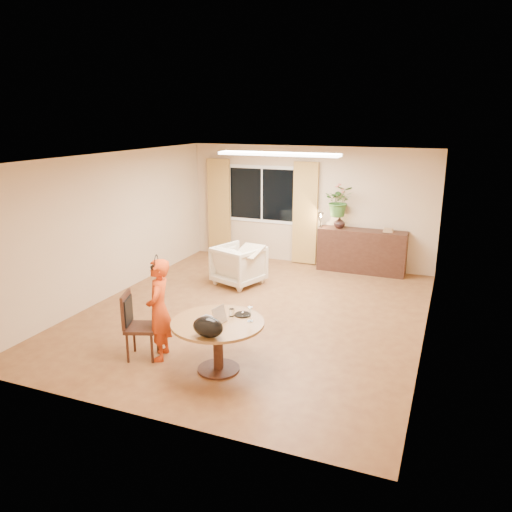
{
  "coord_description": "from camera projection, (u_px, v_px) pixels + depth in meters",
  "views": [
    {
      "loc": [
        2.98,
        -7.27,
        3.21
      ],
      "look_at": [
        0.13,
        -0.2,
        1.07
      ],
      "focal_mm": 35.0,
      "sensor_mm": 36.0,
      "label": 1
    }
  ],
  "objects": [
    {
      "name": "floor",
      "position": [
        253.0,
        313.0,
        8.43
      ],
      "size": [
        6.5,
        6.5,
        0.0
      ],
      "primitive_type": "plane",
      "color": "brown",
      "rests_on": "ground"
    },
    {
      "name": "ceiling",
      "position": [
        253.0,
        157.0,
        7.73
      ],
      "size": [
        6.5,
        6.5,
        0.0
      ],
      "primitive_type": "plane",
      "rotation": [
        3.14,
        0.0,
        0.0
      ],
      "color": "white",
      "rests_on": "wall_back"
    },
    {
      "name": "wall_back",
      "position": [
        309.0,
        206.0,
        10.99
      ],
      "size": [
        5.5,
        0.0,
        5.5
      ],
      "primitive_type": "plane",
      "rotation": [
        1.57,
        0.0,
        0.0
      ],
      "color": "tan",
      "rests_on": "floor"
    },
    {
      "name": "wall_left",
      "position": [
        113.0,
        225.0,
        9.07
      ],
      "size": [
        0.0,
        6.5,
        6.5
      ],
      "primitive_type": "plane",
      "rotation": [
        1.57,
        0.0,
        1.57
      ],
      "color": "tan",
      "rests_on": "floor"
    },
    {
      "name": "wall_right",
      "position": [
        432.0,
        255.0,
        7.09
      ],
      "size": [
        0.0,
        6.5,
        6.5
      ],
      "primitive_type": "plane",
      "rotation": [
        1.57,
        0.0,
        -1.57
      ],
      "color": "tan",
      "rests_on": "floor"
    },
    {
      "name": "window",
      "position": [
        262.0,
        194.0,
        11.31
      ],
      "size": [
        1.7,
        0.03,
        1.3
      ],
      "color": "white",
      "rests_on": "wall_back"
    },
    {
      "name": "curtain_left",
      "position": [
        219.0,
        207.0,
        11.71
      ],
      "size": [
        0.55,
        0.08,
        2.25
      ],
      "primitive_type": "cube",
      "color": "olive",
      "rests_on": "wall_back"
    },
    {
      "name": "curtain_right",
      "position": [
        305.0,
        214.0,
        10.96
      ],
      "size": [
        0.55,
        0.08,
        2.25
      ],
      "primitive_type": "cube",
      "color": "olive",
      "rests_on": "wall_back"
    },
    {
      "name": "ceiling_panel",
      "position": [
        279.0,
        154.0,
        8.81
      ],
      "size": [
        2.2,
        0.35,
        0.05
      ],
      "primitive_type": "cube",
      "color": "white",
      "rests_on": "ceiling"
    },
    {
      "name": "dining_table",
      "position": [
        218.0,
        332.0,
        6.4
      ],
      "size": [
        1.2,
        1.2,
        0.68
      ],
      "color": "brown",
      "rests_on": "floor"
    },
    {
      "name": "dining_chair",
      "position": [
        142.0,
        326.0,
        6.77
      ],
      "size": [
        0.56,
        0.54,
        0.93
      ],
      "primitive_type": null,
      "rotation": [
        0.0,
        0.0,
        0.35
      ],
      "color": "black",
      "rests_on": "floor"
    },
    {
      "name": "child",
      "position": [
        159.0,
        310.0,
        6.7
      ],
      "size": [
        0.6,
        0.48,
        1.41
      ],
      "primitive_type": "imported",
      "rotation": [
        0.0,
        0.0,
        -1.24
      ],
      "color": "red",
      "rests_on": "floor"
    },
    {
      "name": "laptop",
      "position": [
        210.0,
        312.0,
        6.36
      ],
      "size": [
        0.39,
        0.3,
        0.23
      ],
      "primitive_type": null,
      "rotation": [
        0.0,
        0.0,
        -0.23
      ],
      "color": "#B7B7BC",
      "rests_on": "dining_table"
    },
    {
      "name": "tumbler",
      "position": [
        232.0,
        313.0,
        6.52
      ],
      "size": [
        0.08,
        0.08,
        0.1
      ],
      "primitive_type": null,
      "rotation": [
        0.0,
        0.0,
        0.2
      ],
      "color": "white",
      "rests_on": "dining_table"
    },
    {
      "name": "wine_glass",
      "position": [
        250.0,
        314.0,
        6.34
      ],
      "size": [
        0.08,
        0.08,
        0.2
      ],
      "primitive_type": null,
      "rotation": [
        0.0,
        0.0,
        -0.16
      ],
      "color": "white",
      "rests_on": "dining_table"
    },
    {
      "name": "pot_lid",
      "position": [
        243.0,
        314.0,
        6.56
      ],
      "size": [
        0.25,
        0.25,
        0.04
      ],
      "primitive_type": null,
      "rotation": [
        0.0,
        0.0,
        -0.18
      ],
      "color": "white",
      "rests_on": "dining_table"
    },
    {
      "name": "handbag",
      "position": [
        208.0,
        327.0,
        5.88
      ],
      "size": [
        0.4,
        0.26,
        0.26
      ],
      "primitive_type": null,
      "rotation": [
        0.0,
        0.0,
        0.08
      ],
      "color": "black",
      "rests_on": "dining_table"
    },
    {
      "name": "armchair",
      "position": [
        239.0,
        265.0,
        9.8
      ],
      "size": [
        1.07,
        1.08,
        0.78
      ],
      "primitive_type": "imported",
      "rotation": [
        0.0,
        0.0,
        2.81
      ],
      "color": "beige",
      "rests_on": "floor"
    },
    {
      "name": "throw",
      "position": [
        249.0,
        247.0,
        9.54
      ],
      "size": [
        0.51,
        0.6,
        0.03
      ],
      "primitive_type": null,
      "rotation": [
        0.0,
        0.0,
        -0.11
      ],
      "color": "beige",
      "rests_on": "armchair"
    },
    {
      "name": "sideboard",
      "position": [
        362.0,
        251.0,
        10.55
      ],
      "size": [
        1.83,
        0.45,
        0.91
      ],
      "primitive_type": "cube",
      "color": "black",
      "rests_on": "floor"
    },
    {
      "name": "vase",
      "position": [
        339.0,
        222.0,
        10.57
      ],
      "size": [
        0.26,
        0.26,
        0.25
      ],
      "primitive_type": "imported",
      "rotation": [
        0.0,
        0.0,
        -0.08
      ],
      "color": "black",
      "rests_on": "sideboard"
    },
    {
      "name": "bouquet",
      "position": [
        339.0,
        201.0,
        10.46
      ],
      "size": [
        0.71,
        0.66,
        0.66
      ],
      "primitive_type": "imported",
      "rotation": [
        0.0,
        0.0,
        0.28
      ],
      "color": "#295F23",
      "rests_on": "vase"
    },
    {
      "name": "book_stack",
      "position": [
        388.0,
        230.0,
        10.23
      ],
      "size": [
        0.23,
        0.2,
        0.08
      ],
      "primitive_type": null,
      "rotation": [
        0.0,
        0.0,
        -0.26
      ],
      "color": "#976F4C",
      "rests_on": "sideboard"
    },
    {
      "name": "desk_lamp",
      "position": [
        321.0,
        220.0,
        10.66
      ],
      "size": [
        0.15,
        0.15,
        0.33
      ],
      "primitive_type": null,
      "rotation": [
        0.0,
        0.0,
        0.13
      ],
      "color": "black",
      "rests_on": "sideboard"
    }
  ]
}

